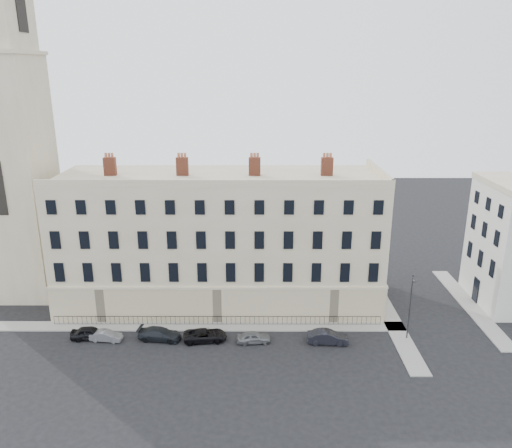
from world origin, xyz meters
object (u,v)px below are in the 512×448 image
at_px(car_f, 328,337).
at_px(car_d, 205,335).
at_px(car_e, 254,337).
at_px(car_b, 106,336).
at_px(car_c, 160,334).
at_px(streetlamp, 410,304).
at_px(car_a, 90,333).

bearing_deg(car_f, car_d, 91.58).
bearing_deg(car_e, car_b, 83.79).
xyz_separation_m(car_c, car_d, (4.64, -0.17, -0.03)).
distance_m(car_c, streetlamp, 25.38).
relative_size(car_d, car_f, 1.07).
height_order(car_c, car_d, car_c).
xyz_separation_m(car_a, car_c, (7.13, -0.17, -0.01)).
xyz_separation_m(car_e, streetlamp, (15.62, 0.66, 3.34)).
relative_size(car_a, car_d, 0.87).
bearing_deg(car_b, car_c, -81.94).
relative_size(car_c, streetlamp, 0.62).
distance_m(car_b, streetlamp, 30.74).
distance_m(car_d, streetlamp, 20.80).
height_order(car_a, streetlamp, streetlamp).
xyz_separation_m(car_d, car_f, (12.33, -0.48, 0.07)).
height_order(car_b, car_c, car_c).
height_order(car_e, streetlamp, streetlamp).
xyz_separation_m(car_b, streetlamp, (30.55, 0.33, 3.39)).
xyz_separation_m(car_a, car_d, (11.77, -0.34, -0.04)).
relative_size(car_d, car_e, 1.28).
bearing_deg(car_e, car_a, 82.65).
relative_size(car_a, streetlamp, 0.54).
relative_size(car_a, car_f, 0.93).
relative_size(car_e, streetlamp, 0.48).
bearing_deg(car_e, car_d, 80.90).
bearing_deg(car_d, car_f, -98.75).
bearing_deg(car_b, car_f, -85.26).
height_order(car_b, car_e, car_e).
height_order(car_a, car_c, car_a).
height_order(car_b, car_d, car_d).
height_order(car_a, car_e, car_a).
distance_m(car_a, car_e, 16.70).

